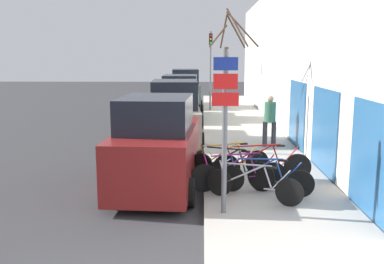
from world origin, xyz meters
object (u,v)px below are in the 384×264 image
at_px(traffic_light, 211,60).
at_px(bicycle_5, 229,162).
at_px(signpost, 225,125).
at_px(bicycle_2, 239,175).
at_px(parked_car_3, 185,91).
at_px(parked_car_1, 175,115).
at_px(bicycle_1, 265,179).
at_px(bicycle_0, 253,185).
at_px(street_tree, 227,84).
at_px(parked_car_2, 180,100).
at_px(parked_car_0, 157,147).
at_px(bicycle_3, 230,169).
at_px(bicycle_4, 262,166).
at_px(pedestrian_near, 270,117).

bearing_deg(traffic_light, bicycle_5, -88.89).
distance_m(signpost, bicycle_2, 2.04).
relative_size(parked_car_3, traffic_light, 0.97).
bearing_deg(parked_car_1, bicycle_1, -72.49).
relative_size(bicycle_2, parked_car_3, 0.52).
relative_size(bicycle_0, street_tree, 0.44).
xyz_separation_m(bicycle_2, parked_car_2, (-1.99, 12.03, 0.51)).
bearing_deg(bicycle_0, parked_car_0, 84.14).
distance_m(bicycle_2, parked_car_3, 17.40).
distance_m(bicycle_5, parked_car_3, 16.10).
xyz_separation_m(bicycle_0, bicycle_5, (-0.40, 1.99, 0.02)).
relative_size(bicycle_3, bicycle_4, 0.80).
xyz_separation_m(signpost, pedestrian_near, (1.89, 6.49, -0.76)).
relative_size(bicycle_3, parked_car_1, 0.44).
bearing_deg(parked_car_0, bicycle_5, 23.38).
distance_m(bicycle_1, parked_car_3, 17.72).
xyz_separation_m(bicycle_4, parked_car_3, (-2.60, 16.50, 0.56)).
height_order(bicycle_3, street_tree, street_tree).
height_order(bicycle_1, traffic_light, traffic_light).
relative_size(signpost, bicycle_5, 1.51).
height_order(bicycle_2, pedestrian_near, pedestrian_near).
height_order(bicycle_0, bicycle_1, bicycle_1).
bearing_deg(signpost, bicycle_2, 73.76).
xyz_separation_m(bicycle_1, parked_car_1, (-2.47, 6.55, 0.54)).
height_order(bicycle_3, pedestrian_near, pedestrian_near).
bearing_deg(bicycle_2, pedestrian_near, -23.42).
height_order(bicycle_0, street_tree, street_tree).
bearing_deg(parked_car_2, traffic_light, 63.83).
height_order(parked_car_2, pedestrian_near, parked_car_2).
height_order(bicycle_0, traffic_light, traffic_light).
xyz_separation_m(bicycle_0, parked_car_2, (-2.24, 12.72, 0.53)).
bearing_deg(signpost, traffic_light, 90.00).
distance_m(signpost, bicycle_1, 2.10).
bearing_deg(bicycle_1, bicycle_0, 159.03).
bearing_deg(bicycle_4, parked_car_3, 5.54).
bearing_deg(bicycle_5, bicycle_1, -168.48).
distance_m(bicycle_3, pedestrian_near, 4.97).
distance_m(parked_car_1, parked_car_2, 5.72).
distance_m(signpost, bicycle_0, 1.74).
bearing_deg(bicycle_5, traffic_light, -12.47).
xyz_separation_m(bicycle_5, traffic_light, (-0.27, 13.96, 2.51)).
xyz_separation_m(bicycle_1, bicycle_5, (-0.72, 1.53, 0.01)).
xyz_separation_m(parked_car_1, parked_car_2, (-0.09, 5.72, -0.01)).
xyz_separation_m(parked_car_0, street_tree, (1.90, 3.52, 1.32)).
bearing_deg(parked_car_3, bicycle_0, -86.28).
height_order(bicycle_1, street_tree, street_tree).
bearing_deg(bicycle_5, pedestrian_near, -36.77).
relative_size(bicycle_2, parked_car_0, 0.53).
height_order(parked_car_1, parked_car_2, parked_car_1).
height_order(signpost, bicycle_1, signpost).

